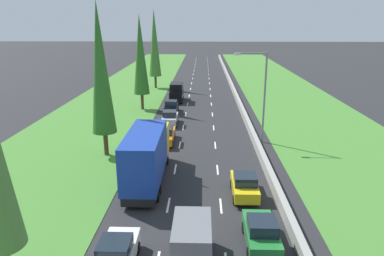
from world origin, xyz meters
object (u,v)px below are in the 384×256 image
(white_hatchback_left_lane, at_px, (117,254))
(poplar_tree_third, at_px, (140,55))
(black_hatchback_left_lane, at_px, (171,107))
(street_light_mast, at_px, (261,91))
(green_hatchback_right_lane, at_px, (261,232))
(grey_van_centre_lane, at_px, (192,247))
(poplar_tree_fourth, at_px, (154,43))
(orange_sedan_left_lane, at_px, (165,135))
(blue_box_truck_left_lane, at_px, (147,155))
(silver_hatchback_left_lane, at_px, (170,118))
(yellow_hatchback_right_lane, at_px, (244,185))
(poplar_tree_second, at_px, (100,69))
(black_van_left_lane, at_px, (177,92))

(white_hatchback_left_lane, height_order, poplar_tree_third, poplar_tree_third)
(black_hatchback_left_lane, height_order, poplar_tree_third, poplar_tree_third)
(black_hatchback_left_lane, bearing_deg, poplar_tree_third, 156.03)
(poplar_tree_third, distance_m, street_light_mast, 19.53)
(street_light_mast, bearing_deg, white_hatchback_left_lane, -116.62)
(green_hatchback_right_lane, bearing_deg, street_light_mast, 82.07)
(grey_van_centre_lane, relative_size, street_light_mast, 0.54)
(poplar_tree_fourth, bearing_deg, orange_sedan_left_lane, -80.91)
(blue_box_truck_left_lane, xyz_separation_m, silver_hatchback_left_lane, (0.28, 15.58, -1.35))
(orange_sedan_left_lane, height_order, street_light_mast, street_light_mast)
(yellow_hatchback_right_lane, height_order, poplar_tree_fourth, poplar_tree_fourth)
(green_hatchback_right_lane, distance_m, grey_van_centre_lane, 4.32)
(black_hatchback_left_lane, bearing_deg, yellow_hatchback_right_lane, -73.02)
(poplar_tree_third, bearing_deg, yellow_hatchback_right_lane, -65.86)
(green_hatchback_right_lane, distance_m, poplar_tree_second, 19.30)
(grey_van_centre_lane, height_order, street_light_mast, street_light_mast)
(blue_box_truck_left_lane, xyz_separation_m, poplar_tree_fourth, (-4.46, 39.27, 5.74))
(poplar_tree_third, bearing_deg, blue_box_truck_left_lane, -79.66)
(silver_hatchback_left_lane, distance_m, poplar_tree_third, 10.90)
(orange_sedan_left_lane, distance_m, grey_van_centre_lane, 19.52)
(poplar_tree_third, distance_m, poplar_tree_fourth, 16.24)
(yellow_hatchback_right_lane, height_order, poplar_tree_third, poplar_tree_third)
(black_hatchback_left_lane, bearing_deg, black_van_left_lane, 88.43)
(silver_hatchback_left_lane, bearing_deg, white_hatchback_left_lane, -90.70)
(blue_box_truck_left_lane, distance_m, green_hatchback_right_lane, 10.87)
(grey_van_centre_lane, bearing_deg, poplar_tree_fourth, 99.35)
(green_hatchback_right_lane, xyz_separation_m, black_van_left_lane, (-7.20, 36.15, 0.56))
(grey_van_centre_lane, height_order, yellow_hatchback_right_lane, grey_van_centre_lane)
(grey_van_centre_lane, height_order, poplar_tree_fourth, poplar_tree_fourth)
(blue_box_truck_left_lane, height_order, poplar_tree_second, poplar_tree_second)
(black_hatchback_left_lane, distance_m, yellow_hatchback_right_lane, 24.38)
(grey_van_centre_lane, relative_size, yellow_hatchback_right_lane, 1.26)
(orange_sedan_left_lane, xyz_separation_m, poplar_tree_fourth, (-4.82, 30.14, 7.12))
(grey_van_centre_lane, xyz_separation_m, poplar_tree_third, (-7.88, 33.14, 5.99))
(silver_hatchback_left_lane, xyz_separation_m, green_hatchback_right_lane, (7.07, -23.47, 0.00))
(orange_sedan_left_lane, distance_m, black_van_left_lane, 19.14)
(blue_box_truck_left_lane, distance_m, orange_sedan_left_lane, 9.24)
(white_hatchback_left_lane, bearing_deg, poplar_tree_third, 97.19)
(black_van_left_lane, relative_size, poplar_tree_third, 0.39)
(black_van_left_lane, distance_m, grey_van_centre_lane, 38.52)
(poplar_tree_second, bearing_deg, yellow_hatchback_right_lane, -33.18)
(white_hatchback_left_lane, bearing_deg, street_light_mast, 63.38)
(grey_van_centre_lane, bearing_deg, black_hatchback_left_lane, 96.78)
(poplar_tree_second, bearing_deg, black_hatchback_left_lane, 73.69)
(orange_sedan_left_lane, height_order, black_hatchback_left_lane, black_hatchback_left_lane)
(silver_hatchback_left_lane, relative_size, poplar_tree_fourth, 0.28)
(green_hatchback_right_lane, bearing_deg, silver_hatchback_left_lane, 106.76)
(grey_van_centre_lane, height_order, poplar_tree_third, poplar_tree_third)
(poplar_tree_second, bearing_deg, poplar_tree_third, 88.60)
(silver_hatchback_left_lane, distance_m, poplar_tree_fourth, 25.17)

